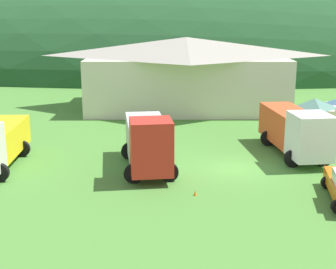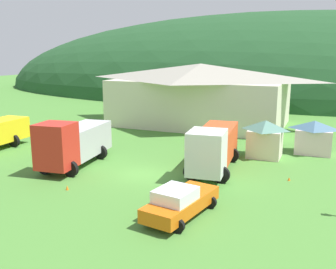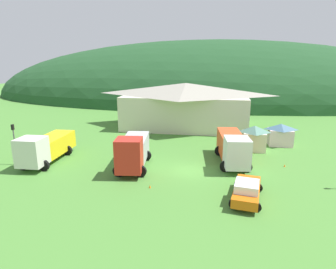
# 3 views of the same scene
# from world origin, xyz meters

# --- Properties ---
(ground_plane) EXTENTS (200.00, 200.00, 0.00)m
(ground_plane) POSITION_xyz_m (0.00, 0.00, 0.00)
(ground_plane) COLOR #477F33
(forested_hill_backdrop) EXTENTS (131.67, 60.00, 32.82)m
(forested_hill_backdrop) POSITION_xyz_m (0.00, 61.00, 0.00)
(forested_hill_backdrop) COLOR #1E4723
(forested_hill_backdrop) RESTS_ON ground
(depot_building) EXTENTS (20.52, 12.91, 7.03)m
(depot_building) POSITION_xyz_m (-2.46, 19.85, 3.62)
(depot_building) COLOR beige
(depot_building) RESTS_ON ground
(play_shed_cream) EXTENTS (2.77, 2.57, 3.00)m
(play_shed_cream) POSITION_xyz_m (7.00, 7.96, 1.55)
(play_shed_cream) COLOR beige
(play_shed_cream) RESTS_ON ground
(play_shed_pink) EXTENTS (3.07, 2.42, 2.77)m
(play_shed_pink) POSITION_xyz_m (10.55, 10.71, 1.43)
(play_shed_pink) COLOR beige
(play_shed_pink) RESTS_ON ground
(crane_truck_red) EXTENTS (3.69, 7.74, 3.63)m
(crane_truck_red) POSITION_xyz_m (-5.52, -0.19, 1.83)
(crane_truck_red) COLOR red
(crane_truck_red) RESTS_ON ground
(heavy_rig_white) EXTENTS (3.61, 8.46, 3.37)m
(heavy_rig_white) POSITION_xyz_m (4.23, 2.88, 1.79)
(heavy_rig_white) COLOR white
(heavy_rig_white) RESTS_ON ground
(service_pickup_orange) EXTENTS (2.83, 5.23, 1.66)m
(service_pickup_orange) POSITION_xyz_m (4.95, -5.41, 0.83)
(service_pickup_orange) COLOR #D95F10
(service_pickup_orange) RESTS_ON ground
(traffic_cone_near_pickup) EXTENTS (0.36, 0.36, 0.46)m
(traffic_cone_near_pickup) POSITION_xyz_m (9.48, 2.70, 0.00)
(traffic_cone_near_pickup) COLOR orange
(traffic_cone_near_pickup) RESTS_ON ground
(traffic_cone_mid_row) EXTENTS (0.36, 0.36, 0.59)m
(traffic_cone_mid_row) POSITION_xyz_m (-2.85, -4.50, 0.00)
(traffic_cone_mid_row) COLOR orange
(traffic_cone_mid_row) RESTS_ON ground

